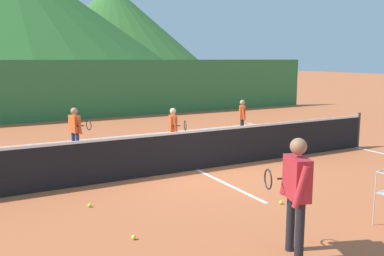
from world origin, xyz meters
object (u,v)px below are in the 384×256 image
(student_2, at_px, (242,115))
(tennis_ball_1, at_px, (286,172))
(student_1, at_px, (174,127))
(instructor, at_px, (296,186))
(tennis_net, at_px, (197,150))
(tennis_ball_5, at_px, (90,205))
(student_0, at_px, (75,127))
(tennis_ball_2, at_px, (281,202))
(tennis_ball_0, at_px, (134,237))

(student_2, distance_m, tennis_ball_1, 4.60)
(student_1, distance_m, tennis_ball_1, 3.41)
(instructor, bearing_deg, student_1, 79.06)
(tennis_net, xyz_separation_m, student_1, (0.22, 1.75, 0.28))
(tennis_ball_5, bearing_deg, tennis_net, 24.26)
(instructor, xyz_separation_m, student_0, (-1.23, 7.32, -0.17))
(student_2, height_order, tennis_ball_1, student_2)
(tennis_ball_1, distance_m, tennis_ball_2, 2.20)
(student_1, bearing_deg, student_0, 156.10)
(instructor, xyz_separation_m, tennis_ball_5, (-1.96, 3.16, -0.94))
(student_1, relative_size, tennis_ball_1, 19.17)
(tennis_ball_2, xyz_separation_m, tennis_ball_5, (-3.14, 1.51, 0.00))
(tennis_ball_2, height_order, tennis_ball_5, same)
(tennis_ball_1, height_order, tennis_ball_5, same)
(tennis_ball_1, bearing_deg, student_2, 68.04)
(student_0, bearing_deg, student_1, -23.90)
(instructor, relative_size, student_2, 1.27)
(instructor, xyz_separation_m, tennis_ball_2, (1.18, 1.65, -0.94))
(tennis_ball_2, distance_m, tennis_ball_5, 3.48)
(tennis_ball_0, height_order, tennis_ball_5, same)
(tennis_ball_1, bearing_deg, student_1, 116.35)
(student_0, distance_m, student_2, 5.61)
(student_0, height_order, tennis_ball_1, student_0)
(tennis_net, relative_size, student_1, 8.57)
(student_2, relative_size, tennis_ball_1, 18.78)
(tennis_ball_0, bearing_deg, student_2, 44.32)
(student_2, bearing_deg, tennis_ball_0, -135.68)
(tennis_ball_0, xyz_separation_m, tennis_ball_1, (4.42, 1.77, 0.00))
(student_0, xyz_separation_m, tennis_ball_1, (3.92, -4.06, -0.77))
(tennis_net, bearing_deg, student_2, 41.28)
(student_0, xyz_separation_m, tennis_ball_5, (-0.73, -4.16, -0.77))
(tennis_net, height_order, tennis_ball_5, tennis_net)
(tennis_net, height_order, tennis_ball_0, tennis_net)
(student_1, height_order, tennis_ball_1, student_1)
(tennis_net, height_order, student_2, student_2)
(tennis_net, height_order, instructor, instructor)
(student_0, xyz_separation_m, student_2, (5.61, 0.15, -0.04))
(student_0, height_order, student_2, student_0)
(tennis_ball_0, xyz_separation_m, tennis_ball_2, (2.92, 0.16, 0.00))
(tennis_net, bearing_deg, tennis_ball_1, -35.87)
(student_1, bearing_deg, instructor, -100.94)
(student_1, xyz_separation_m, tennis_ball_5, (-3.17, -3.07, -0.75))
(tennis_ball_0, relative_size, tennis_ball_1, 1.00)
(tennis_ball_2, bearing_deg, tennis_ball_0, -176.84)
(student_2, bearing_deg, student_1, -158.76)
(tennis_net, xyz_separation_m, tennis_ball_2, (0.20, -2.84, -0.47))
(tennis_ball_2, bearing_deg, tennis_ball_1, 46.96)
(tennis_ball_0, height_order, tennis_ball_1, same)
(student_1, bearing_deg, student_2, 21.24)
(instructor, distance_m, tennis_ball_0, 2.48)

